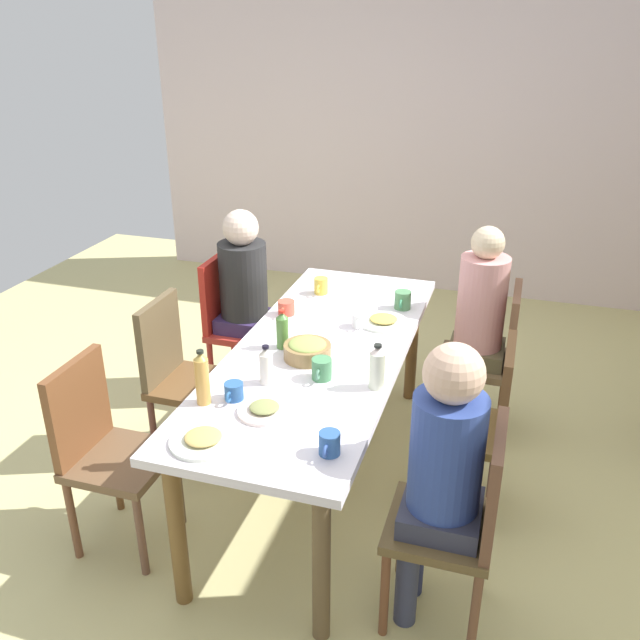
{
  "coord_description": "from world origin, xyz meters",
  "views": [
    {
      "loc": [
        2.78,
        0.86,
        2.24
      ],
      "look_at": [
        0.0,
        0.0,
        0.91
      ],
      "focal_mm": 37.98,
      "sensor_mm": 36.0,
      "label": 1
    }
  ],
  "objects": [
    {
      "name": "chair_4",
      "position": [
        -0.7,
        -0.78,
        0.51
      ],
      "size": [
        0.4,
        0.4,
        0.9
      ],
      "color": "#B63128",
      "rests_on": "ground_plane"
    },
    {
      "name": "person_5",
      "position": [
        -0.7,
        0.69,
        0.72
      ],
      "size": [
        0.3,
        0.3,
        1.23
      ],
      "color": "brown",
      "rests_on": "ground_plane"
    },
    {
      "name": "cup_2",
      "position": [
        0.56,
        -0.2,
        0.8
      ],
      "size": [
        0.12,
        0.08,
        0.07
      ],
      "color": "#2C5A99",
      "rests_on": "dining_table"
    },
    {
      "name": "bottle_1",
      "position": [
        0.39,
        -0.12,
        0.85
      ],
      "size": [
        0.06,
        0.06,
        0.18
      ],
      "color": "silver",
      "rests_on": "dining_table"
    },
    {
      "name": "cup_3",
      "position": [
        -0.33,
        -0.29,
        0.8
      ],
      "size": [
        0.13,
        0.09,
        0.08
      ],
      "color": "#D35641",
      "rests_on": "dining_table"
    },
    {
      "name": "chair_3",
      "position": [
        0.0,
        -0.78,
        0.51
      ],
      "size": [
        0.4,
        0.4,
        0.9
      ],
      "color": "brown",
      "rests_on": "ground_plane"
    },
    {
      "name": "bottle_0",
      "position": [
        0.29,
        0.34,
        0.86
      ],
      "size": [
        0.07,
        0.07,
        0.21
      ],
      "color": "silver",
      "rests_on": "dining_table"
    },
    {
      "name": "cup_5",
      "position": [
        0.81,
        0.29,
        0.81
      ],
      "size": [
        0.12,
        0.08,
        0.09
      ],
      "color": "#2D5898",
      "rests_on": "dining_table"
    },
    {
      "name": "wall_left",
      "position": [
        -2.92,
        0.0,
        1.3
      ],
      "size": [
        0.12,
        4.75,
        2.6
      ],
      "primitive_type": "cube",
      "color": "silver",
      "rests_on": "ground_plane"
    },
    {
      "name": "cup_1",
      "position": [
        -0.67,
        -0.2,
        0.81
      ],
      "size": [
        0.11,
        0.08,
        0.09
      ],
      "color": "#E4C447",
      "rests_on": "dining_table"
    },
    {
      "name": "cup_0",
      "position": [
        -0.29,
        0.12,
        0.8
      ],
      "size": [
        0.12,
        0.08,
        0.07
      ],
      "color": "white",
      "rests_on": "dining_table"
    },
    {
      "name": "plate_0",
      "position": [
        0.88,
        -0.19,
        0.78
      ],
      "size": [
        0.26,
        0.26,
        0.04
      ],
      "color": "white",
      "rests_on": "dining_table"
    },
    {
      "name": "bowl_0",
      "position": [
        0.12,
        -0.03,
        0.81
      ],
      "size": [
        0.22,
        0.22,
        0.09
      ],
      "color": "olive",
      "rests_on": "dining_table"
    },
    {
      "name": "dining_table",
      "position": [
        0.0,
        0.0,
        0.68
      ],
      "size": [
        2.1,
        0.8,
        0.76
      ],
      "color": "white",
      "rests_on": "ground_plane"
    },
    {
      "name": "chair_2",
      "position": [
        0.0,
        0.78,
        0.51
      ],
      "size": [
        0.4,
        0.4,
        0.9
      ],
      "color": "brown",
      "rests_on": "ground_plane"
    },
    {
      "name": "plate_2",
      "position": [
        -0.37,
        0.23,
        0.78
      ],
      "size": [
        0.26,
        0.26,
        0.04
      ],
      "color": "white",
      "rests_on": "dining_table"
    },
    {
      "name": "person_0",
      "position": [
        0.7,
        0.69,
        0.73
      ],
      "size": [
        0.3,
        0.3,
        1.22
      ],
      "color": "#383C55",
      "rests_on": "ground_plane"
    },
    {
      "name": "cup_4",
      "position": [
        0.28,
        0.09,
        0.81
      ],
      "size": [
        0.13,
        0.09,
        0.1
      ],
      "color": "#478757",
      "rests_on": "dining_table"
    },
    {
      "name": "person_4",
      "position": [
        -0.7,
        -0.69,
        0.72
      ],
      "size": [
        0.3,
        0.3,
        1.21
      ],
      "color": "#2C2C50",
      "rests_on": "ground_plane"
    },
    {
      "name": "chair_5",
      "position": [
        -0.7,
        0.78,
        0.51
      ],
      "size": [
        0.4,
        0.4,
        0.9
      ],
      "color": "brown",
      "rests_on": "ground_plane"
    },
    {
      "name": "ground_plane",
      "position": [
        0.0,
        0.0,
        0.0
      ],
      "size": [
        6.85,
        6.85,
        0.0
      ],
      "primitive_type": "plane",
      "color": "#C9C180"
    },
    {
      "name": "chair_1",
      "position": [
        0.7,
        -0.78,
        0.51
      ],
      "size": [
        0.4,
        0.4,
        0.9
      ],
      "color": "brown",
      "rests_on": "ground_plane"
    },
    {
      "name": "cup_6",
      "position": [
        -0.59,
        0.29,
        0.81
      ],
      "size": [
        0.13,
        0.09,
        0.1
      ],
      "color": "#518A59",
      "rests_on": "dining_table"
    },
    {
      "name": "plate_1",
      "position": [
        0.62,
        -0.04,
        0.78
      ],
      "size": [
        0.22,
        0.22,
        0.04
      ],
      "color": "silver",
      "rests_on": "dining_table"
    },
    {
      "name": "bottle_2",
      "position": [
        0.62,
        -0.31,
        0.88
      ],
      "size": [
        0.06,
        0.06,
        0.24
      ],
      "color": "gold",
      "rests_on": "dining_table"
    },
    {
      "name": "bottle_3",
      "position": [
        0.04,
        -0.17,
        0.86
      ],
      "size": [
        0.06,
        0.06,
        0.2
      ],
      "color": "#4C7C35",
      "rests_on": "dining_table"
    },
    {
      "name": "chair_0",
      "position": [
        0.7,
        0.78,
        0.51
      ],
      "size": [
        0.4,
        0.4,
        0.9
      ],
      "color": "brown",
      "rests_on": "ground_plane"
    }
  ]
}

